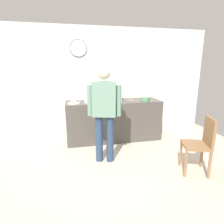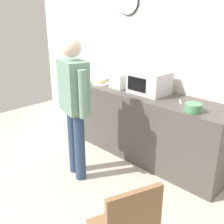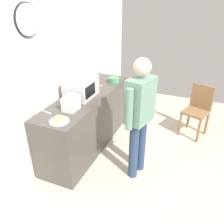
{
  "view_description": "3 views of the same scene",
  "coord_description": "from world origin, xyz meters",
  "px_view_note": "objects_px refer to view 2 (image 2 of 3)",
  "views": [
    {
      "loc": [
        -0.64,
        -2.86,
        1.72
      ],
      "look_at": [
        0.13,
        0.75,
        0.8
      ],
      "focal_mm": 29.59,
      "sensor_mm": 36.0,
      "label": 1
    },
    {
      "loc": [
        2.32,
        -1.58,
        1.99
      ],
      "look_at": [
        0.05,
        0.68,
        0.78
      ],
      "focal_mm": 43.56,
      "sensor_mm": 36.0,
      "label": 2
    },
    {
      "loc": [
        -2.7,
        -0.46,
        2.37
      ],
      "look_at": [
        0.04,
        0.69,
        0.84
      ],
      "focal_mm": 36.7,
      "sensor_mm": 36.0,
      "label": 3
    }
  ],
  "objects_px": {
    "sandwich_plate": "(101,83)",
    "salad_bowl": "(193,108)",
    "microwave": "(149,82)",
    "spoon_utensil": "(180,102)",
    "fork_utensil": "(122,82)",
    "toaster": "(119,81)",
    "person_standing": "(74,100)"
  },
  "relations": [
    {
      "from": "sandwich_plate",
      "to": "salad_bowl",
      "type": "xyz_separation_m",
      "value": [
        1.6,
        -0.09,
        0.03
      ]
    },
    {
      "from": "microwave",
      "to": "spoon_utensil",
      "type": "bearing_deg",
      "value": -3.71
    },
    {
      "from": "fork_utensil",
      "to": "microwave",
      "type": "bearing_deg",
      "value": -14.38
    },
    {
      "from": "toaster",
      "to": "spoon_utensil",
      "type": "bearing_deg",
      "value": 3.89
    },
    {
      "from": "fork_utensil",
      "to": "salad_bowl",
      "type": "bearing_deg",
      "value": -15.27
    },
    {
      "from": "toaster",
      "to": "spoon_utensil",
      "type": "relative_size",
      "value": 1.29
    },
    {
      "from": "salad_bowl",
      "to": "spoon_utensil",
      "type": "relative_size",
      "value": 1.13
    },
    {
      "from": "sandwich_plate",
      "to": "person_standing",
      "type": "height_order",
      "value": "person_standing"
    },
    {
      "from": "sandwich_plate",
      "to": "spoon_utensil",
      "type": "height_order",
      "value": "sandwich_plate"
    },
    {
      "from": "salad_bowl",
      "to": "person_standing",
      "type": "bearing_deg",
      "value": -143.39
    },
    {
      "from": "toaster",
      "to": "fork_utensil",
      "type": "distance_m",
      "value": 0.35
    },
    {
      "from": "salad_bowl",
      "to": "spoon_utensil",
      "type": "distance_m",
      "value": 0.34
    },
    {
      "from": "salad_bowl",
      "to": "sandwich_plate",
      "type": "bearing_deg",
      "value": 176.7
    },
    {
      "from": "toaster",
      "to": "person_standing",
      "type": "bearing_deg",
      "value": -79.54
    },
    {
      "from": "person_standing",
      "to": "fork_utensil",
      "type": "bearing_deg",
      "value": 107.05
    },
    {
      "from": "sandwich_plate",
      "to": "salad_bowl",
      "type": "relative_size",
      "value": 1.31
    },
    {
      "from": "salad_bowl",
      "to": "spoon_utensil",
      "type": "xyz_separation_m",
      "value": [
        -0.28,
        0.19,
        -0.04
      ]
    },
    {
      "from": "sandwich_plate",
      "to": "fork_utensil",
      "type": "height_order",
      "value": "sandwich_plate"
    },
    {
      "from": "sandwich_plate",
      "to": "toaster",
      "type": "height_order",
      "value": "toaster"
    },
    {
      "from": "sandwich_plate",
      "to": "toaster",
      "type": "distance_m",
      "value": 0.36
    },
    {
      "from": "microwave",
      "to": "fork_utensil",
      "type": "relative_size",
      "value": 2.94
    },
    {
      "from": "toaster",
      "to": "person_standing",
      "type": "height_order",
      "value": "person_standing"
    },
    {
      "from": "toaster",
      "to": "spoon_utensil",
      "type": "height_order",
      "value": "toaster"
    },
    {
      "from": "person_standing",
      "to": "salad_bowl",
      "type": "bearing_deg",
      "value": 36.61
    },
    {
      "from": "salad_bowl",
      "to": "fork_utensil",
      "type": "bearing_deg",
      "value": 164.73
    },
    {
      "from": "microwave",
      "to": "sandwich_plate",
      "type": "height_order",
      "value": "microwave"
    },
    {
      "from": "sandwich_plate",
      "to": "spoon_utensil",
      "type": "xyz_separation_m",
      "value": [
        1.32,
        0.1,
        -0.02
      ]
    },
    {
      "from": "salad_bowl",
      "to": "toaster",
      "type": "xyz_separation_m",
      "value": [
        -1.26,
        0.13,
        0.05
      ]
    },
    {
      "from": "fork_utensil",
      "to": "sandwich_plate",
      "type": "bearing_deg",
      "value": -116.25
    },
    {
      "from": "person_standing",
      "to": "microwave",
      "type": "bearing_deg",
      "value": 74.11
    },
    {
      "from": "spoon_utensil",
      "to": "person_standing",
      "type": "relative_size",
      "value": 0.1
    },
    {
      "from": "salad_bowl",
      "to": "toaster",
      "type": "relative_size",
      "value": 0.88
    }
  ]
}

